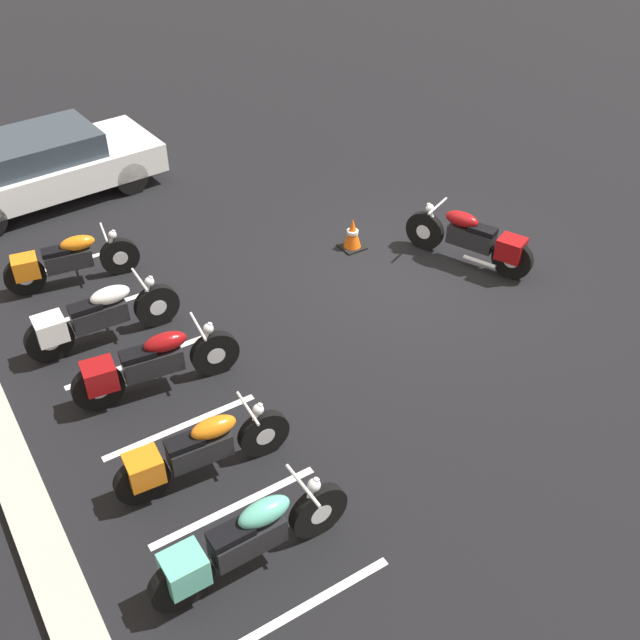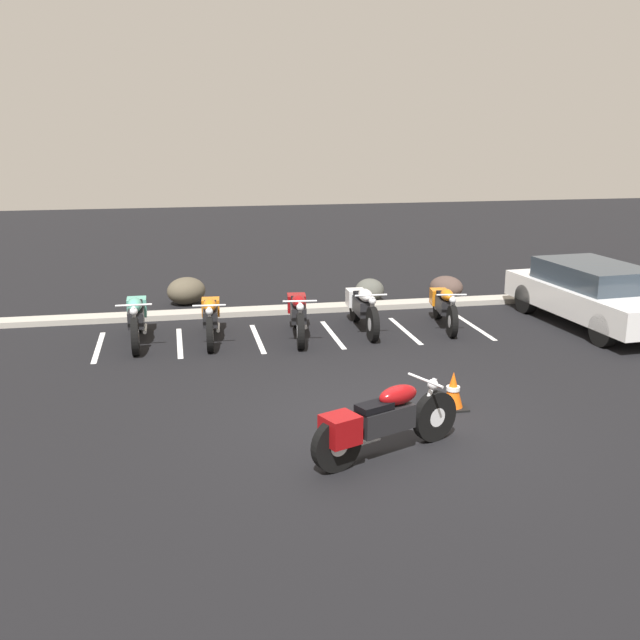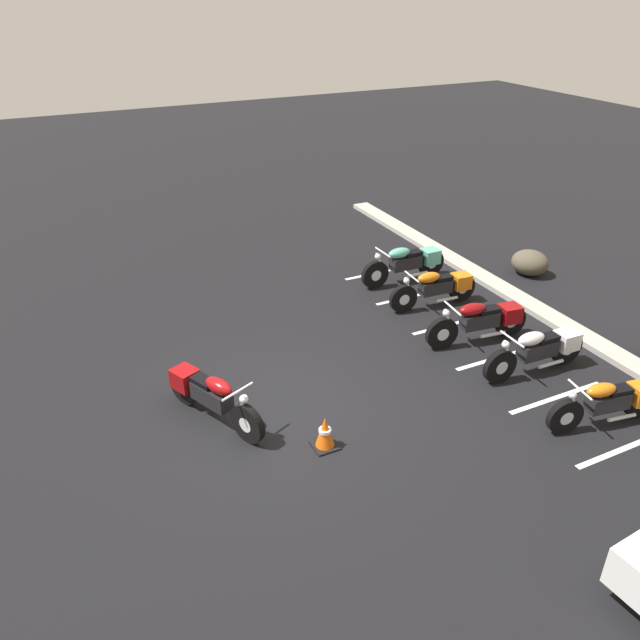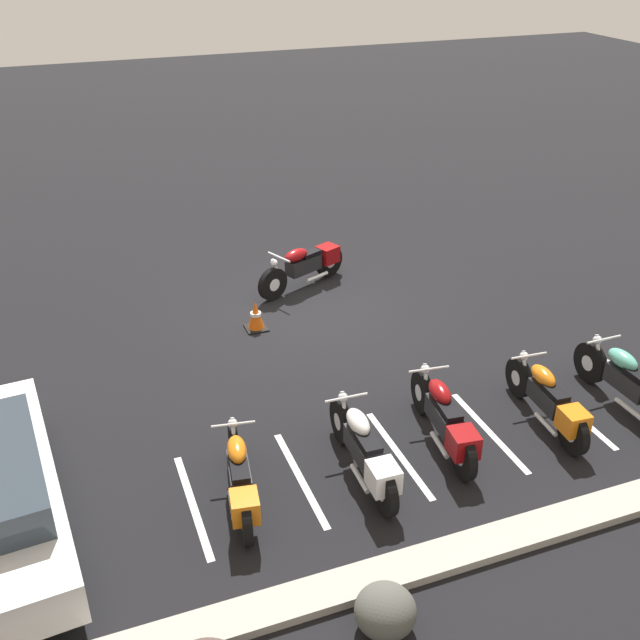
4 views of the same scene
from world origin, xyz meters
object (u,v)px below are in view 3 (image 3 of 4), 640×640
(motorcycle_maroon_featured, at_px, (209,395))
(parked_bike_4, at_px, (611,401))
(parked_bike_2, at_px, (482,320))
(parked_bike_1, at_px, (438,287))
(landscape_rock_1, at_px, (530,263))
(parked_bike_0, at_px, (408,263))
(traffic_cone, at_px, (325,433))
(parked_bike_3, at_px, (540,349))

(motorcycle_maroon_featured, distance_m, parked_bike_4, 6.66)
(motorcycle_maroon_featured, xyz_separation_m, parked_bike_2, (-0.07, 5.77, 0.00))
(motorcycle_maroon_featured, distance_m, parked_bike_1, 6.15)
(parked_bike_1, bearing_deg, parked_bike_4, 94.40)
(motorcycle_maroon_featured, xyz_separation_m, landscape_rock_1, (-2.18, 8.98, -0.16))
(parked_bike_4, bearing_deg, motorcycle_maroon_featured, -17.88)
(parked_bike_1, bearing_deg, parked_bike_0, -90.88)
(landscape_rock_1, xyz_separation_m, traffic_cone, (3.69, -7.56, -0.05))
(parked_bike_1, xyz_separation_m, traffic_cone, (3.29, -4.47, -0.19))
(parked_bike_2, bearing_deg, parked_bike_0, -87.55)
(parked_bike_0, distance_m, parked_bike_4, 6.24)
(parked_bike_1, distance_m, traffic_cone, 5.56)
(parked_bike_1, bearing_deg, landscape_rock_1, -168.79)
(parked_bike_4, relative_size, landscape_rock_1, 2.30)
(parked_bike_4, distance_m, landscape_rock_1, 6.05)
(parked_bike_0, xyz_separation_m, traffic_cone, (4.71, -4.59, -0.22))
(parked_bike_2, xyz_separation_m, traffic_cone, (1.58, -4.35, -0.21))
(motorcycle_maroon_featured, height_order, traffic_cone, motorcycle_maroon_featured)
(parked_bike_2, bearing_deg, parked_bike_4, 99.74)
(parked_bike_2, distance_m, traffic_cone, 4.64)
(parked_bike_4, relative_size, traffic_cone, 3.73)
(parked_bike_4, bearing_deg, parked_bike_2, -77.78)
(parked_bike_0, height_order, parked_bike_2, parked_bike_0)
(motorcycle_maroon_featured, xyz_separation_m, parked_bike_1, (-1.79, 5.89, -0.02))
(parked_bike_4, xyz_separation_m, traffic_cone, (-1.53, -4.51, -0.18))
(motorcycle_maroon_featured, distance_m, parked_bike_0, 6.81)
(traffic_cone, bearing_deg, parked_bike_1, 126.35)
(parked_bike_1, xyz_separation_m, landscape_rock_1, (-0.39, 3.09, -0.14))
(parked_bike_0, bearing_deg, motorcycle_maroon_featured, 27.50)
(parked_bike_1, xyz_separation_m, parked_bike_4, (4.83, 0.04, -0.01))
(parked_bike_1, distance_m, parked_bike_4, 4.83)
(parked_bike_1, distance_m, parked_bike_3, 3.10)
(parked_bike_0, relative_size, landscape_rock_1, 2.52)
(parked_bike_1, bearing_deg, motorcycle_maroon_featured, 20.80)
(parked_bike_0, bearing_deg, parked_bike_2, 85.10)
(landscape_rock_1, bearing_deg, motorcycle_maroon_featured, -76.35)
(parked_bike_1, height_order, landscape_rock_1, parked_bike_1)
(parked_bike_0, height_order, parked_bike_1, parked_bike_0)
(parked_bike_2, bearing_deg, parked_bike_1, -87.18)
(parked_bike_0, height_order, parked_bike_4, parked_bike_0)
(parked_bike_2, bearing_deg, motorcycle_maroon_featured, 7.49)
(parked_bike_2, distance_m, landscape_rock_1, 3.84)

